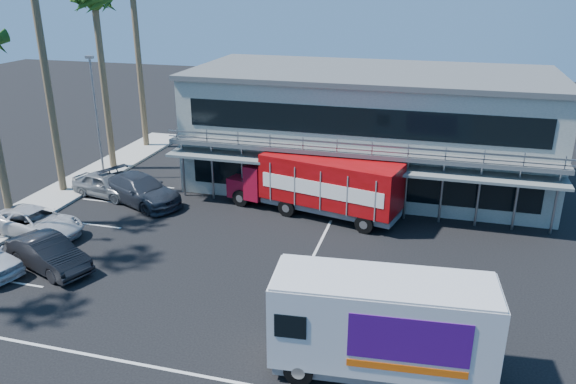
# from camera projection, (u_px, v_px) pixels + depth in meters

# --- Properties ---
(ground) EXTENTS (120.00, 120.00, 0.00)m
(ground) POSITION_uv_depth(u_px,v_px,m) (251.00, 287.00, 24.50)
(ground) COLOR black
(ground) RESTS_ON ground
(building) EXTENTS (22.40, 12.00, 7.30)m
(building) POSITION_uv_depth(u_px,v_px,m) (369.00, 128.00, 35.91)
(building) COLOR gray
(building) RESTS_ON ground
(curb_strip) EXTENTS (3.00, 32.00, 0.16)m
(curb_strip) POSITION_uv_depth(u_px,v_px,m) (46.00, 202.00, 33.57)
(curb_strip) COLOR #A5A399
(curb_strip) RESTS_ON ground
(palm_e) EXTENTS (2.80, 2.80, 12.25)m
(palm_e) POSITION_uv_depth(u_px,v_px,m) (96.00, 12.00, 36.06)
(palm_e) COLOR brown
(palm_e) RESTS_ON ground
(light_pole_far) EXTENTS (0.50, 0.25, 8.09)m
(light_pole_far) POSITION_uv_depth(u_px,v_px,m) (96.00, 112.00, 36.30)
(light_pole_far) COLOR gray
(light_pole_far) RESTS_ON ground
(red_truck) EXTENTS (10.38, 4.62, 3.41)m
(red_truck) POSITION_uv_depth(u_px,v_px,m) (319.00, 184.00, 31.37)
(red_truck) COLOR maroon
(red_truck) RESTS_ON ground
(white_van) EXTENTS (7.47, 3.10, 3.56)m
(white_van) POSITION_uv_depth(u_px,v_px,m) (382.00, 324.00, 18.59)
(white_van) COLOR silver
(white_van) RESTS_ON ground
(parked_car_b) EXTENTS (4.95, 3.20, 1.54)m
(parked_car_b) POSITION_uv_depth(u_px,v_px,m) (49.00, 254.00, 25.79)
(parked_car_b) COLOR black
(parked_car_b) RESTS_ON ground
(parked_car_c) EXTENTS (5.48, 3.19, 1.44)m
(parked_car_c) POSITION_uv_depth(u_px,v_px,m) (36.00, 222.00, 29.23)
(parked_car_c) COLOR silver
(parked_car_c) RESTS_ON ground
(parked_car_d) EXTENTS (6.29, 4.56, 1.69)m
(parked_car_d) POSITION_uv_depth(u_px,v_px,m) (140.00, 190.00, 33.39)
(parked_car_d) COLOR #282D35
(parked_car_d) RESTS_ON ground
(parked_car_e) EXTENTS (4.72, 2.67, 1.51)m
(parked_car_e) POSITION_uv_depth(u_px,v_px,m) (106.00, 185.00, 34.45)
(parked_car_e) COLOR slate
(parked_car_e) RESTS_ON ground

